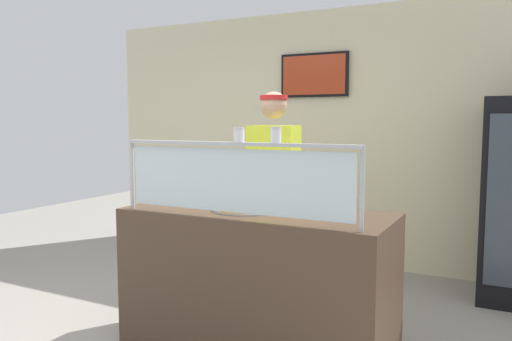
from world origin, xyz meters
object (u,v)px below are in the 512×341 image
at_px(pepper_flake_shaker, 276,136).
at_px(pizza_server, 245,204).
at_px(pizza_tray, 247,207).
at_px(parmesan_shaker, 239,136).
at_px(worker_figure, 274,189).
at_px(pizza_box_stack, 221,170).

bearing_deg(pepper_flake_shaker, pizza_server, 141.37).
xyz_separation_m(pizza_tray, pepper_flake_shaker, (0.35, -0.31, 0.48)).
relative_size(parmesan_shaker, worker_figure, 0.05).
distance_m(worker_figure, pizza_box_stack, 1.67).
height_order(worker_figure, pizza_box_stack, worker_figure).
relative_size(pizza_tray, pizza_server, 1.67).
relative_size(worker_figure, pizza_box_stack, 3.48).
bearing_deg(pizza_tray, pizza_server, -101.57).
bearing_deg(worker_figure, pizza_tray, -80.05).
bearing_deg(pepper_flake_shaker, pizza_tray, 139.14).
relative_size(parmesan_shaker, pepper_flake_shaker, 0.94).
relative_size(pizza_tray, pepper_flake_shaker, 5.04).
height_order(pizza_tray, pepper_flake_shaker, pepper_flake_shaker).
relative_size(pizza_tray, parmesan_shaker, 5.35).
distance_m(pepper_flake_shaker, worker_figure, 1.15).
xyz_separation_m(pizza_tray, pizza_server, (-0.00, -0.02, 0.02)).
bearing_deg(pizza_box_stack, pizza_tray, -54.26).
bearing_deg(pizza_tray, pizza_box_stack, 125.74).
relative_size(pizza_server, parmesan_shaker, 3.20).
height_order(parmesan_shaker, pizza_box_stack, parmesan_shaker).
height_order(pizza_tray, pizza_box_stack, pizza_box_stack).
height_order(pizza_tray, pizza_server, pizza_server).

